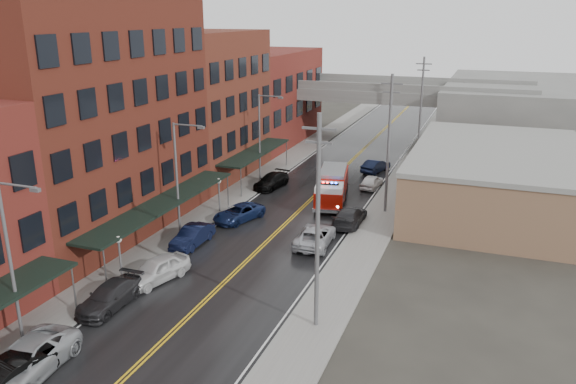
% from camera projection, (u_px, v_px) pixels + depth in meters
% --- Properties ---
extents(road, '(11.00, 160.00, 0.02)m').
position_uv_depth(road, '(288.00, 221.00, 47.07)').
color(road, black).
rests_on(road, ground).
extents(sidewalk_left, '(3.00, 160.00, 0.15)m').
position_uv_depth(sidewalk_left, '(211.00, 211.00, 49.47)').
color(sidewalk_left, slate).
rests_on(sidewalk_left, ground).
extents(sidewalk_right, '(3.00, 160.00, 0.15)m').
position_uv_depth(sidewalk_right, '(374.00, 232.00, 44.64)').
color(sidewalk_right, slate).
rests_on(sidewalk_right, ground).
extents(curb_left, '(0.30, 160.00, 0.15)m').
position_uv_depth(curb_left, '(227.00, 213.00, 48.92)').
color(curb_left, gray).
rests_on(curb_left, ground).
extents(curb_right, '(0.30, 160.00, 0.15)m').
position_uv_depth(curb_right, '(354.00, 229.00, 45.19)').
color(curb_right, gray).
rests_on(curb_right, ground).
extents(brick_building_b, '(9.00, 20.00, 18.00)m').
position_uv_depth(brick_building_b, '(92.00, 120.00, 42.49)').
color(brick_building_b, '#5A1F17').
rests_on(brick_building_b, ground).
extents(brick_building_c, '(9.00, 15.00, 15.00)m').
position_uv_depth(brick_building_c, '(204.00, 105.00, 58.58)').
color(brick_building_c, '#5A2C1B').
rests_on(brick_building_c, ground).
extents(brick_building_far, '(9.00, 20.00, 12.00)m').
position_uv_depth(brick_building_far, '(267.00, 97.00, 74.67)').
color(brick_building_far, maroon).
rests_on(brick_building_far, ground).
extents(tan_building, '(14.00, 22.00, 5.00)m').
position_uv_depth(tan_building, '(495.00, 180.00, 49.96)').
color(tan_building, '#8B664B').
rests_on(tan_building, ground).
extents(right_far_block, '(18.00, 30.00, 8.00)m').
position_uv_depth(right_far_block, '(516.00, 112.00, 75.64)').
color(right_far_block, slate).
rests_on(right_far_block, ground).
extents(awning_1, '(2.60, 18.00, 3.09)m').
position_uv_depth(awning_1, '(163.00, 203.00, 42.39)').
color(awning_1, black).
rests_on(awning_1, ground).
extents(awning_2, '(2.60, 13.00, 3.09)m').
position_uv_depth(awning_2, '(256.00, 152.00, 58.03)').
color(awning_2, black).
rests_on(awning_2, ground).
extents(globe_lamp_1, '(0.44, 0.44, 3.12)m').
position_uv_depth(globe_lamp_1, '(119.00, 248.00, 35.98)').
color(globe_lamp_1, '#59595B').
rests_on(globe_lamp_1, ground).
extents(globe_lamp_2, '(0.44, 0.44, 3.12)m').
position_uv_depth(globe_lamp_2, '(219.00, 187.00, 48.49)').
color(globe_lamp_2, '#59595B').
rests_on(globe_lamp_2, ground).
extents(street_lamp_0, '(2.64, 0.22, 9.00)m').
position_uv_depth(street_lamp_0, '(13.00, 254.00, 28.01)').
color(street_lamp_0, '#59595B').
rests_on(street_lamp_0, ground).
extents(street_lamp_1, '(2.64, 0.22, 9.00)m').
position_uv_depth(street_lamp_1, '(179.00, 173.00, 42.31)').
color(street_lamp_1, '#59595B').
rests_on(street_lamp_1, ground).
extents(street_lamp_2, '(2.64, 0.22, 9.00)m').
position_uv_depth(street_lamp_2, '(262.00, 133.00, 56.60)').
color(street_lamp_2, '#59595B').
rests_on(street_lamp_2, ground).
extents(utility_pole_0, '(1.80, 0.24, 12.00)m').
position_uv_depth(utility_pole_0, '(318.00, 221.00, 29.38)').
color(utility_pole_0, '#59595B').
rests_on(utility_pole_0, ground).
extents(utility_pole_1, '(1.80, 0.24, 12.00)m').
position_uv_depth(utility_pole_1, '(389.00, 142.00, 47.25)').
color(utility_pole_1, '#59595B').
rests_on(utility_pole_1, ground).
extents(utility_pole_2, '(1.80, 0.24, 12.00)m').
position_uv_depth(utility_pole_2, '(421.00, 107.00, 65.11)').
color(utility_pole_2, '#59595B').
rests_on(utility_pole_2, ground).
extents(overpass, '(40.00, 10.00, 7.50)m').
position_uv_depth(overpass, '(372.00, 98.00, 73.84)').
color(overpass, slate).
rests_on(overpass, ground).
extents(fire_truck, '(4.34, 8.26, 2.89)m').
position_uv_depth(fire_truck, '(332.00, 186.00, 51.41)').
color(fire_truck, '#961006').
rests_on(fire_truck, ground).
extents(parked_car_left_1, '(2.27, 4.73, 1.49)m').
position_uv_depth(parked_car_left_1, '(6.00, 377.00, 25.72)').
color(parked_car_left_1, black).
rests_on(parked_car_left_1, ground).
extents(parked_car_left_2, '(3.29, 6.15, 1.64)m').
position_uv_depth(parked_car_left_2, '(25.00, 361.00, 26.79)').
color(parked_car_left_2, '#9CA0A4').
rests_on(parked_car_left_2, ground).
extents(parked_car_left_3, '(1.99, 4.88, 1.41)m').
position_uv_depth(parked_car_left_3, '(110.00, 296.00, 33.20)').
color(parked_car_left_3, '#252427').
rests_on(parked_car_left_3, ground).
extents(parked_car_left_4, '(3.16, 5.06, 1.61)m').
position_uv_depth(parked_car_left_4, '(157.00, 269.00, 36.44)').
color(parked_car_left_4, silver).
rests_on(parked_car_left_4, ground).
extents(parked_car_left_5, '(1.64, 4.46, 1.46)m').
position_uv_depth(parked_car_left_5, '(192.00, 236.00, 42.08)').
color(parked_car_left_5, black).
rests_on(parked_car_left_5, ground).
extents(parked_car_left_6, '(3.68, 5.28, 1.34)m').
position_uv_depth(parked_car_left_6, '(239.00, 213.00, 47.12)').
color(parked_car_left_6, '#132048').
rests_on(parked_car_left_6, ground).
extents(parked_car_left_7, '(2.65, 5.07, 1.40)m').
position_uv_depth(parked_car_left_7, '(271.00, 181.00, 56.01)').
color(parked_car_left_7, black).
rests_on(parked_car_left_7, ground).
extents(parked_car_right_0, '(2.75, 5.42, 1.47)m').
position_uv_depth(parked_car_right_0, '(315.00, 236.00, 42.16)').
color(parked_car_right_0, '#A8ABB1').
rests_on(parked_car_right_0, ground).
extents(parked_car_right_1, '(2.10, 5.14, 1.49)m').
position_uv_depth(parked_car_right_1, '(350.00, 216.00, 46.20)').
color(parked_car_right_1, black).
rests_on(parked_car_right_1, ground).
extents(parked_car_right_2, '(1.86, 4.03, 1.34)m').
position_uv_depth(parked_car_right_2, '(372.00, 182.00, 55.92)').
color(parked_car_right_2, white).
rests_on(parked_car_right_2, ground).
extents(parked_car_right_3, '(2.64, 4.53, 1.41)m').
position_uv_depth(parked_car_right_3, '(376.00, 166.00, 61.55)').
color(parked_car_right_3, black).
rests_on(parked_car_right_3, ground).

